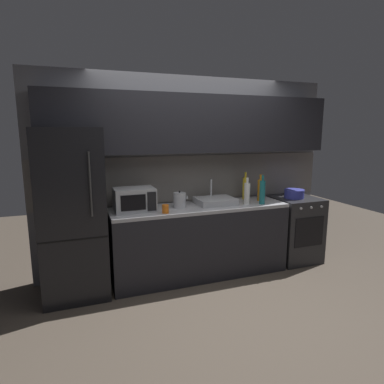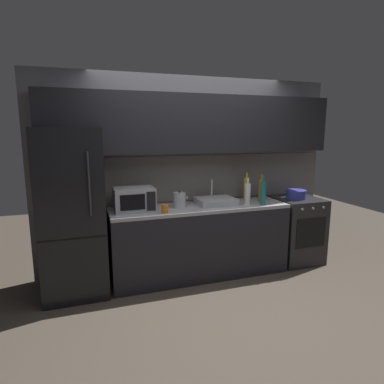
{
  "view_description": "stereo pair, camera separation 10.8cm",
  "coord_description": "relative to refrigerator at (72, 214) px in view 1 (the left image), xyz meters",
  "views": [
    {
      "loc": [
        -1.45,
        -2.76,
        1.81
      ],
      "look_at": [
        -0.1,
        0.9,
        1.08
      ],
      "focal_mm": 30.49,
      "sensor_mm": 36.0,
      "label": 1
    },
    {
      "loc": [
        -1.35,
        -2.8,
        1.81
      ],
      "look_at": [
        -0.1,
        0.9,
        1.08
      ],
      "focal_mm": 30.49,
      "sensor_mm": 36.0,
      "label": 2
    }
  ],
  "objects": [
    {
      "name": "refrigerator",
      "position": [
        0.0,
        0.0,
        0.0
      ],
      "size": [
        0.68,
        0.69,
        1.85
      ],
      "color": "black",
      "rests_on": "ground"
    },
    {
      "name": "oven_range",
      "position": [
        2.93,
        -0.0,
        -0.47
      ],
      "size": [
        0.6,
        0.62,
        0.9
      ],
      "color": "#232326",
      "rests_on": "ground"
    },
    {
      "name": "wine_bottle_amber",
      "position": [
        2.35,
        0.02,
        0.12
      ],
      "size": [
        0.07,
        0.07,
        0.35
      ],
      "color": "#B27019",
      "rests_on": "counter_run"
    },
    {
      "name": "sink_basin",
      "position": [
        1.71,
        0.03,
        0.02
      ],
      "size": [
        0.48,
        0.38,
        0.3
      ],
      "color": "#ADAFB5",
      "rests_on": "counter_run"
    },
    {
      "name": "back_wall",
      "position": [
        1.49,
        0.3,
        0.63
      ],
      "size": [
        3.95,
        0.44,
        2.5
      ],
      "color": "slate",
      "rests_on": "ground"
    },
    {
      "name": "mug_blue",
      "position": [
        2.47,
        0.21,
        0.02
      ],
      "size": [
        0.09,
        0.09,
        0.09
      ],
      "primitive_type": "cylinder",
      "color": "#234299",
      "rests_on": "counter_run"
    },
    {
      "name": "kettle",
      "position": [
        1.23,
        0.02,
        0.07
      ],
      "size": [
        0.18,
        0.15,
        0.2
      ],
      "color": "#B7BABF",
      "rests_on": "counter_run"
    },
    {
      "name": "ground_plane",
      "position": [
        1.49,
        -0.9,
        -0.92
      ],
      "size": [
        10.0,
        10.0,
        0.0
      ],
      "primitive_type": "plane",
      "color": "#4C4238"
    },
    {
      "name": "wine_bottle_white",
      "position": [
        2.08,
        -0.11,
        0.12
      ],
      "size": [
        0.07,
        0.07,
        0.34
      ],
      "color": "silver",
      "rests_on": "counter_run"
    },
    {
      "name": "counter_run",
      "position": [
        1.49,
        0.0,
        -0.47
      ],
      "size": [
        2.21,
        0.6,
        0.9
      ],
      "color": "black",
      "rests_on": "ground"
    },
    {
      "name": "cooking_pot",
      "position": [
        2.89,
        0.0,
        0.04
      ],
      "size": [
        0.27,
        0.27,
        0.12
      ],
      "color": "#333899",
      "rests_on": "oven_range"
    },
    {
      "name": "mug_orange",
      "position": [
        0.99,
        -0.21,
        0.02
      ],
      "size": [
        0.08,
        0.08,
        0.1
      ],
      "primitive_type": "cylinder",
      "color": "orange",
      "rests_on": "counter_run"
    },
    {
      "name": "wine_bottle_yellow",
      "position": [
        2.21,
        0.17,
        0.13
      ],
      "size": [
        0.07,
        0.07,
        0.37
      ],
      "color": "gold",
      "rests_on": "counter_run"
    },
    {
      "name": "microwave",
      "position": [
        0.68,
        0.02,
        0.11
      ],
      "size": [
        0.46,
        0.35,
        0.27
      ],
      "color": "#A8AAAF",
      "rests_on": "counter_run"
    },
    {
      "name": "wine_bottle_teal",
      "position": [
        2.26,
        -0.18,
        0.13
      ],
      "size": [
        0.07,
        0.07,
        0.37
      ],
      "color": "#19666B",
      "rests_on": "counter_run"
    }
  ]
}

